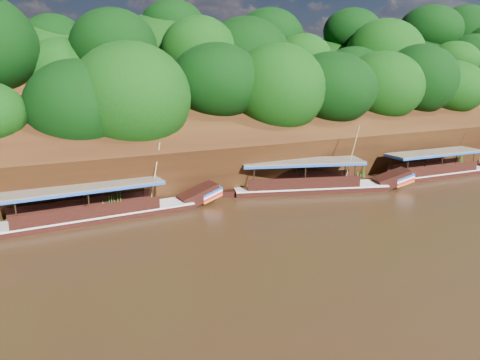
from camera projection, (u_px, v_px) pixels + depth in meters
The scene contains 6 objects.
ground at pixel (365, 225), 27.59m from camera, with size 160.00×160.00×0.00m, color black.
riverbank at pixel (211, 140), 46.80m from camera, with size 120.00×30.06×19.40m.
boat_0 at pixel (445, 170), 40.00m from camera, with size 13.47×2.86×6.16m.
boat_1 at pixel (319, 184), 34.99m from camera, with size 13.61×6.05×5.50m.
boat_2 at pixel (111, 210), 28.79m from camera, with size 14.08×2.65×4.85m.
reeds at pixel (250, 181), 34.44m from camera, with size 47.93×2.20×2.09m.
Camera 1 is at (-18.52, -19.94, 9.08)m, focal length 35.00 mm.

